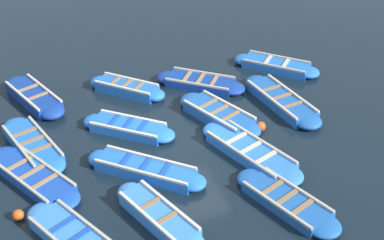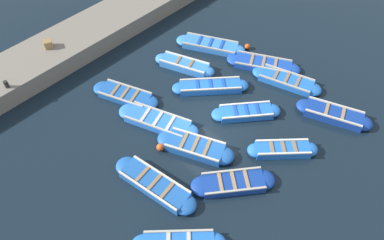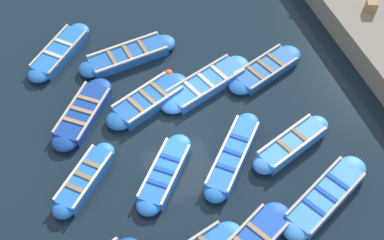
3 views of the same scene
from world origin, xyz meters
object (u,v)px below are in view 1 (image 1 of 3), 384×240
Objects in this scene: boat_tucked at (200,83)px; boat_inner_gap at (250,152)px; boat_alongside at (281,101)px; boat_bow_out at (219,115)px; buoy_yellow_far at (18,215)px; boat_outer_left at (127,88)px; buoy_orange_near at (261,126)px; boat_stern_in at (33,145)px; boat_end_of_row at (146,170)px; boat_outer_right at (276,66)px; boat_centre at (33,176)px; boat_far_corner at (34,97)px; boat_near_quay at (128,128)px; boat_drifting at (159,216)px; boat_broadside at (287,201)px.

boat_inner_gap is (-4.55, 0.07, -0.00)m from boat_tucked.
boat_bow_out is (-0.10, 2.45, 0.01)m from boat_alongside.
buoy_yellow_far is at bearing 93.05° from boat_inner_gap.
boat_outer_left reaches higher than buoy_orange_near.
boat_end_of_row is at bearing -129.24° from boat_stern_in.
boat_outer_right reaches higher than boat_centre.
buoy_orange_near is at bearing -78.09° from boat_end_of_row.
boat_outer_right is at bearing -95.04° from boat_far_corner.
boat_centre is at bearing 114.09° from boat_near_quay.
boat_outer_right is 1.15× the size of boat_outer_left.
boat_bow_out is at bearing 92.27° from boat_alongside.
boat_outer_right is at bearing -34.24° from buoy_orange_near.
boat_bow_out is at bearing 125.82° from boat_outer_right.
boat_alongside is at bearing -118.64° from boat_outer_left.
boat_near_quay is (0.24, 5.55, -0.01)m from boat_alongside.
boat_outer_right is 0.86× the size of boat_bow_out.
boat_far_corner reaches higher than boat_tucked.
boat_centre is 4.51m from boat_far_corner.
boat_centre is 11.43× the size of buoy_orange_near.
boat_inner_gap is at bearing 135.14° from boat_alongside.
boat_stern_in is 12.03× the size of buoy_yellow_far.
boat_outer_left reaches higher than boat_bow_out.
boat_outer_right is 9.18× the size of buoy_orange_near.
boat_centre is (-3.92, 3.83, -0.04)m from boat_outer_left.
boat_outer_left is 5.48m from boat_centre.
boat_drifting reaches higher than boat_bow_out.
boat_broadside is at bearing 153.49° from boat_alongside.
boat_near_quay is 0.82× the size of boat_stern_in.
boat_outer_left is 3.34m from boat_far_corner.
boat_broadside is at bearing 165.05° from buoy_orange_near.
boat_end_of_row is at bearing 122.02° from boat_bow_out.
boat_far_corner reaches higher than boat_end_of_row.
boat_stern_in is 1.11× the size of boat_end_of_row.
boat_end_of_row is at bearing 178.18° from boat_near_quay.
boat_centre is at bearing 117.66° from boat_tucked.
boat_inner_gap is 5.85m from boat_outer_right.
buoy_yellow_far is (-0.37, 7.02, -0.01)m from boat_inner_gap.
boat_drifting is 10.93× the size of buoy_yellow_far.
boat_broadside is at bearing 179.46° from boat_inner_gap.
boat_tucked is at bearing 13.88° from buoy_orange_near.
boat_centre is (-1.58, 0.17, -0.01)m from boat_stern_in.
boat_bow_out is 11.65× the size of buoy_yellow_far.
boat_drifting is (-2.02, 0.22, 0.02)m from boat_end_of_row.
boat_inner_gap is 8.16m from boat_far_corner.
boat_outer_right is at bearing -71.58° from boat_near_quay.
boat_alongside reaches higher than buoy_orange_near.
boat_near_quay is 4.06m from boat_far_corner.
boat_centre is (-3.65, 9.86, -0.02)m from boat_outer_right.
boat_alongside is at bearing -134.57° from boat_tucked.
boat_end_of_row reaches higher than buoy_yellow_far.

